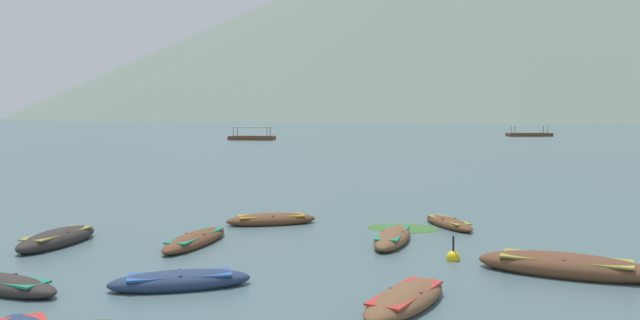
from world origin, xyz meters
The scene contains 17 objects.
ground_plane centered at (0.00, 1500.00, 0.00)m, with size 6000.00×6000.00×0.00m, color #476066.
mountain_2 centered at (-474.22, 1885.61, 144.87)m, with size 1256.79×1256.79×289.73m, color #4C5B56.
mountain_3 centered at (164.73, 1513.88, 218.36)m, with size 1089.72×1089.72×436.71m, color #4C5B56.
mountain_4 centered at (585.55, 1442.69, 277.88)m, with size 2270.44×2270.44×555.77m, color slate.
rowboat_0 centered at (-2.20, 19.18, 0.17)m, with size 3.66×1.79×0.55m.
rowboat_1 centered at (4.55, 18.25, 0.14)m, with size 1.62×3.28×0.43m.
rowboat_2 centered at (-4.60, 15.47, 0.16)m, with size 2.23×4.08×0.51m.
rowboat_4 centered at (1.90, 15.42, 0.17)m, with size 2.25×3.92×0.56m.
rowboat_5 centered at (1.00, 8.58, 0.17)m, with size 2.89×3.50×0.53m.
rowboat_6 centered at (5.76, 11.08, 0.22)m, with size 4.65×3.45×0.72m.
rowboat_7 centered at (-8.36, 10.27, 0.16)m, with size 3.40×2.45×0.50m.
rowboat_8 centered at (-4.22, 10.36, 0.17)m, with size 3.57×1.66×0.54m.
rowboat_9 centered at (-9.08, 15.66, 0.20)m, with size 2.17×3.79×0.65m.
ferry_0 centered at (50.14, 123.77, 0.45)m, with size 9.34×3.84×2.54m.
ferry_1 centered at (-7.78, 106.36, 0.45)m, with size 8.63×4.91×2.54m.
mooring_buoy centered at (3.23, 12.83, 0.09)m, with size 0.40×0.40×0.84m.
weed_patch_1 centered at (2.74, 18.01, 0.00)m, with size 2.02×2.70×0.14m, color #38662D.
Camera 1 is at (-1.61, -4.56, 4.18)m, focal length 34.50 mm.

